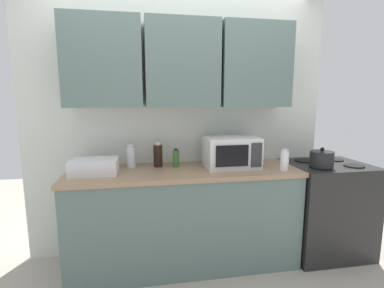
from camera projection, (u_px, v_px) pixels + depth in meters
wall_back_with_cabinets at (181, 94)px, 2.62m from camera, size 2.91×0.38×2.60m
counter_run at (185, 217)px, 2.57m from camera, size 2.04×0.63×0.90m
stove_range at (324, 208)px, 2.79m from camera, size 0.76×0.64×0.91m
kettle at (322, 159)px, 2.54m from camera, size 0.21×0.21×0.18m
microwave at (231, 152)px, 2.57m from camera, size 0.48×0.37×0.28m
dish_rack at (95, 166)px, 2.36m from camera, size 0.38×0.30×0.12m
bottle_white_jar at (284, 160)px, 2.45m from camera, size 0.07×0.07×0.19m
bottle_clear_tall at (131, 156)px, 2.56m from camera, size 0.08×0.08×0.22m
bottle_soy_dark at (158, 155)px, 2.59m from camera, size 0.08×0.08×0.23m
bottle_green_oil at (176, 158)px, 2.58m from camera, size 0.06×0.06×0.17m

